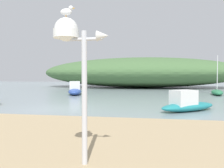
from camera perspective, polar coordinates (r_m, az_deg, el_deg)
The scene contains 7 objects.
ground_plane at distance 15.05m, azimuth -13.20°, elevation -6.08°, with size 120.00×120.00×0.00m, color gray.
distant_hill at distance 41.11m, azimuth 7.26°, elevation 2.92°, with size 36.26×15.72×5.40m, color #476B3D.
mast_structure at distance 5.02m, azimuth -10.34°, elevation 10.45°, with size 1.22×0.56×3.21m.
seagull_on_radar at distance 5.19m, azimuth -11.47°, elevation 17.79°, with size 0.36×0.14×0.25m.
motorboat_mid_channel at distance 25.39m, azimuth -9.46°, elevation -1.50°, with size 2.50×4.10×1.50m.
sailboat_far_right at distance 27.34m, azimuth 25.24°, elevation -1.89°, with size 1.81×4.09×4.38m.
motorboat_by_sandbar at distance 14.20m, azimuth 18.55°, elevation -4.81°, with size 3.97×3.47×1.28m.
Camera 1 is at (5.83, -13.70, 2.14)m, focal length 35.79 mm.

